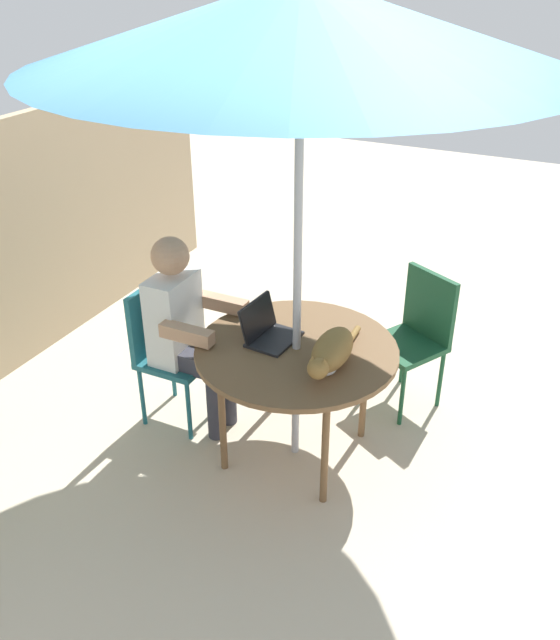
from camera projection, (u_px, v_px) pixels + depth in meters
The scene contains 8 objects.
ground_plane at pixel (295, 451), 4.05m from camera, with size 14.00×14.00×0.00m, color beige.
patio_table at pixel (296, 356), 3.72m from camera, with size 1.12×1.12×0.73m.
patio_umbrella at pixel (301, 22), 2.89m from camera, with size 2.47×2.47×2.55m.
chair_occupied at pixel (165, 343), 4.12m from camera, with size 0.40×0.40×0.89m.
chair_empty at pixel (417, 329), 4.26m from camera, with size 0.54×0.54×0.89m.
person_seated at pixel (185, 324), 3.98m from camera, with size 0.48×0.48×1.23m.
laptop at pixel (266, 328), 3.75m from camera, with size 0.32×0.28×0.21m.
cat at pixel (331, 352), 3.50m from camera, with size 0.65×0.21×0.17m.
Camera 1 is at (-2.87, -1.28, 2.67)m, focal length 37.89 mm.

